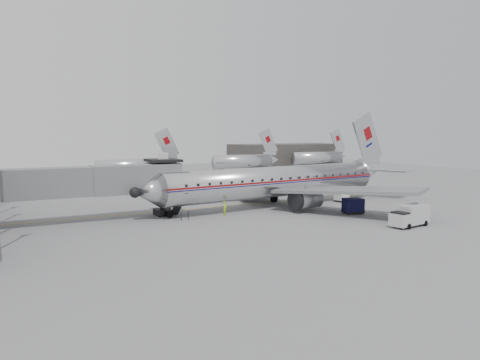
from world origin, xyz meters
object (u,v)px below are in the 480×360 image
object	(u,v)px
baggage_cart_navy	(353,205)
ramp_worker	(225,209)
service_van	(410,215)
airliner	(279,181)
baggage_cart_white	(342,196)

from	to	relation	value
baggage_cart_navy	ramp_worker	bearing A→B (deg)	173.73
service_van	airliner	bearing A→B (deg)	95.91
airliner	baggage_cart_navy	size ratio (longest dim) A/B	14.74
ramp_worker	service_van	bearing A→B (deg)	-88.75
service_van	ramp_worker	world-z (taller)	service_van
service_van	baggage_cart_navy	bearing A→B (deg)	81.39
baggage_cart_navy	baggage_cart_white	world-z (taller)	baggage_cart_navy
baggage_cart_white	ramp_worker	xyz separation A→B (m)	(-18.64, -2.04, 0.03)
airliner	ramp_worker	bearing A→B (deg)	-167.30
baggage_cart_navy	ramp_worker	world-z (taller)	baggage_cart_navy
baggage_cart_white	baggage_cart_navy	bearing A→B (deg)	-136.08
baggage_cart_white	ramp_worker	bearing A→B (deg)	172.65
airliner	baggage_cart_white	bearing A→B (deg)	-12.43
airliner	baggage_cart_white	xyz separation A→B (m)	(9.35, -1.08, -2.34)
airliner	baggage_cart_white	distance (m)	9.70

